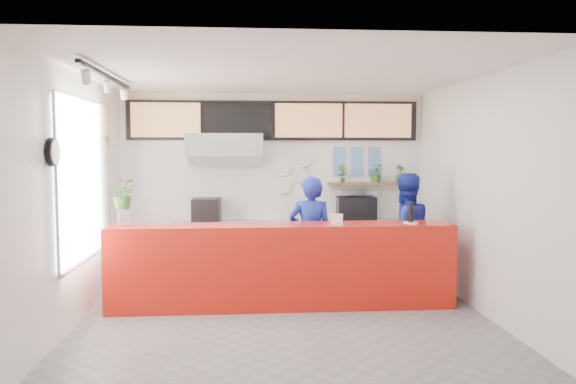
% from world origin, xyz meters
% --- Properties ---
extents(floor, '(5.00, 5.00, 0.00)m').
position_xyz_m(floor, '(0.00, 0.00, 0.00)').
color(floor, slate).
rests_on(floor, ground).
extents(ceiling, '(5.00, 5.00, 0.00)m').
position_xyz_m(ceiling, '(0.00, 0.00, 3.00)').
color(ceiling, silver).
extents(wall_back, '(5.00, 0.00, 5.00)m').
position_xyz_m(wall_back, '(0.00, 2.50, 1.50)').
color(wall_back, white).
rests_on(wall_back, ground).
extents(wall_left, '(0.00, 5.00, 5.00)m').
position_xyz_m(wall_left, '(-2.50, 0.00, 1.50)').
color(wall_left, white).
rests_on(wall_left, ground).
extents(wall_right, '(0.00, 5.00, 5.00)m').
position_xyz_m(wall_right, '(2.50, 0.00, 1.50)').
color(wall_right, white).
rests_on(wall_right, ground).
extents(service_counter, '(4.50, 0.60, 1.10)m').
position_xyz_m(service_counter, '(0.00, 0.40, 0.55)').
color(service_counter, red).
rests_on(service_counter, ground).
extents(cream_band, '(5.00, 0.02, 0.80)m').
position_xyz_m(cream_band, '(0.00, 2.49, 2.60)').
color(cream_band, beige).
rests_on(cream_band, wall_back).
extents(prep_bench, '(1.80, 0.60, 0.90)m').
position_xyz_m(prep_bench, '(-0.80, 2.20, 0.45)').
color(prep_bench, '#B2B5BA').
rests_on(prep_bench, ground).
extents(panini_oven, '(0.45, 0.45, 0.39)m').
position_xyz_m(panini_oven, '(-1.11, 2.20, 1.09)').
color(panini_oven, black).
rests_on(panini_oven, prep_bench).
extents(extraction_hood, '(1.20, 0.70, 0.35)m').
position_xyz_m(extraction_hood, '(-0.80, 2.15, 2.15)').
color(extraction_hood, '#B2B5BA').
rests_on(extraction_hood, ceiling).
extents(hood_lip, '(1.20, 0.69, 0.31)m').
position_xyz_m(hood_lip, '(-0.80, 2.15, 1.95)').
color(hood_lip, '#B2B5BA').
rests_on(hood_lip, ceiling).
extents(right_bench, '(1.80, 0.60, 0.90)m').
position_xyz_m(right_bench, '(1.50, 2.20, 0.45)').
color(right_bench, '#B2B5BA').
rests_on(right_bench, ground).
extents(espresso_machine, '(0.64, 0.47, 0.40)m').
position_xyz_m(espresso_machine, '(1.34, 2.20, 1.10)').
color(espresso_machine, black).
rests_on(espresso_machine, right_bench).
extents(espresso_tray, '(0.65, 0.49, 0.06)m').
position_xyz_m(espresso_tray, '(1.34, 2.20, 1.38)').
color(espresso_tray, '#B7BABF').
rests_on(espresso_tray, espresso_machine).
extents(herb_shelf, '(1.40, 0.18, 0.04)m').
position_xyz_m(herb_shelf, '(1.60, 2.40, 1.50)').
color(herb_shelf, brown).
rests_on(herb_shelf, wall_back).
extents(menu_board_far_left, '(1.10, 0.10, 0.55)m').
position_xyz_m(menu_board_far_left, '(-1.75, 2.38, 2.55)').
color(menu_board_far_left, tan).
rests_on(menu_board_far_left, wall_back).
extents(menu_board_mid_left, '(1.10, 0.10, 0.55)m').
position_xyz_m(menu_board_mid_left, '(-0.59, 2.38, 2.55)').
color(menu_board_mid_left, black).
rests_on(menu_board_mid_left, wall_back).
extents(menu_board_mid_right, '(1.10, 0.10, 0.55)m').
position_xyz_m(menu_board_mid_right, '(0.57, 2.38, 2.55)').
color(menu_board_mid_right, tan).
rests_on(menu_board_mid_right, wall_back).
extents(menu_board_far_right, '(1.10, 0.10, 0.55)m').
position_xyz_m(menu_board_far_right, '(1.73, 2.38, 2.55)').
color(menu_board_far_right, tan).
rests_on(menu_board_far_right, wall_back).
extents(soffit, '(4.80, 0.04, 0.65)m').
position_xyz_m(soffit, '(0.00, 2.46, 2.55)').
color(soffit, black).
rests_on(soffit, wall_back).
extents(window_pane, '(0.04, 2.20, 1.90)m').
position_xyz_m(window_pane, '(-2.47, 0.30, 1.70)').
color(window_pane, silver).
rests_on(window_pane, wall_left).
extents(window_frame, '(0.03, 2.30, 2.00)m').
position_xyz_m(window_frame, '(-2.45, 0.30, 1.70)').
color(window_frame, '#B2B5BA').
rests_on(window_frame, wall_left).
extents(wall_clock_rim, '(0.05, 0.30, 0.30)m').
position_xyz_m(wall_clock_rim, '(-2.46, -0.90, 2.05)').
color(wall_clock_rim, black).
rests_on(wall_clock_rim, wall_left).
extents(wall_clock_face, '(0.02, 0.26, 0.26)m').
position_xyz_m(wall_clock_face, '(-2.43, -0.90, 2.05)').
color(wall_clock_face, white).
rests_on(wall_clock_face, wall_left).
extents(track_rail, '(0.05, 2.40, 0.04)m').
position_xyz_m(track_rail, '(-2.10, 0.00, 2.94)').
color(track_rail, black).
rests_on(track_rail, ceiling).
extents(dec_plate_a, '(0.24, 0.03, 0.24)m').
position_xyz_m(dec_plate_a, '(0.15, 2.47, 1.75)').
color(dec_plate_a, silver).
rests_on(dec_plate_a, wall_back).
extents(dec_plate_b, '(0.24, 0.03, 0.24)m').
position_xyz_m(dec_plate_b, '(0.45, 2.47, 1.65)').
color(dec_plate_b, silver).
rests_on(dec_plate_b, wall_back).
extents(dec_plate_c, '(0.24, 0.03, 0.24)m').
position_xyz_m(dec_plate_c, '(0.15, 2.47, 1.45)').
color(dec_plate_c, silver).
rests_on(dec_plate_c, wall_back).
extents(dec_plate_d, '(0.24, 0.03, 0.24)m').
position_xyz_m(dec_plate_d, '(0.50, 2.47, 1.90)').
color(dec_plate_d, silver).
rests_on(dec_plate_d, wall_back).
extents(photo_frame_a, '(0.20, 0.02, 0.25)m').
position_xyz_m(photo_frame_a, '(1.10, 2.48, 2.00)').
color(photo_frame_a, '#598CBF').
rests_on(photo_frame_a, wall_back).
extents(photo_frame_b, '(0.20, 0.02, 0.25)m').
position_xyz_m(photo_frame_b, '(1.40, 2.48, 2.00)').
color(photo_frame_b, '#598CBF').
rests_on(photo_frame_b, wall_back).
extents(photo_frame_c, '(0.20, 0.02, 0.25)m').
position_xyz_m(photo_frame_c, '(1.70, 2.48, 2.00)').
color(photo_frame_c, '#598CBF').
rests_on(photo_frame_c, wall_back).
extents(photo_frame_d, '(0.20, 0.02, 0.25)m').
position_xyz_m(photo_frame_d, '(1.10, 2.48, 1.75)').
color(photo_frame_d, '#598CBF').
rests_on(photo_frame_d, wall_back).
extents(photo_frame_e, '(0.20, 0.02, 0.25)m').
position_xyz_m(photo_frame_e, '(1.40, 2.48, 1.75)').
color(photo_frame_e, '#598CBF').
rests_on(photo_frame_e, wall_back).
extents(photo_frame_f, '(0.20, 0.02, 0.25)m').
position_xyz_m(photo_frame_f, '(1.70, 2.48, 1.75)').
color(photo_frame_f, '#598CBF').
rests_on(photo_frame_f, wall_back).
extents(staff_center, '(0.66, 0.46, 1.70)m').
position_xyz_m(staff_center, '(0.44, 0.90, 0.85)').
color(staff_center, navy).
rests_on(staff_center, ground).
extents(staff_right, '(0.96, 0.82, 1.74)m').
position_xyz_m(staff_right, '(1.81, 0.99, 0.87)').
color(staff_right, navy).
rests_on(staff_right, ground).
extents(herb_a, '(0.19, 0.15, 0.30)m').
position_xyz_m(herb_a, '(1.14, 2.40, 1.67)').
color(herb_a, '#316924').
rests_on(herb_a, herb_shelf).
extents(herb_c, '(0.36, 0.34, 0.31)m').
position_xyz_m(herb_c, '(1.72, 2.40, 1.68)').
color(herb_c, '#316924').
rests_on(herb_c, herb_shelf).
extents(herb_d, '(0.20, 0.19, 0.29)m').
position_xyz_m(herb_d, '(2.12, 2.40, 1.67)').
color(herb_d, '#316924').
rests_on(herb_d, herb_shelf).
extents(glass_vase, '(0.20, 0.20, 0.22)m').
position_xyz_m(glass_vase, '(-2.02, 0.37, 1.21)').
color(glass_vase, white).
rests_on(glass_vase, service_counter).
extents(basil_vase, '(0.35, 0.31, 0.39)m').
position_xyz_m(basil_vase, '(-2.02, 0.37, 1.51)').
color(basil_vase, '#316924').
rests_on(basil_vase, glass_vase).
extents(napkin_holder, '(0.17, 0.11, 0.14)m').
position_xyz_m(napkin_holder, '(0.70, 0.31, 1.17)').
color(napkin_holder, white).
rests_on(napkin_holder, service_counter).
extents(white_plate, '(0.24, 0.24, 0.01)m').
position_xyz_m(white_plate, '(1.70, 0.36, 1.11)').
color(white_plate, white).
rests_on(white_plate, service_counter).
extents(pepper_mill, '(0.08, 0.08, 0.26)m').
position_xyz_m(pepper_mill, '(1.70, 0.36, 1.25)').
color(pepper_mill, black).
rests_on(pepper_mill, white_plate).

